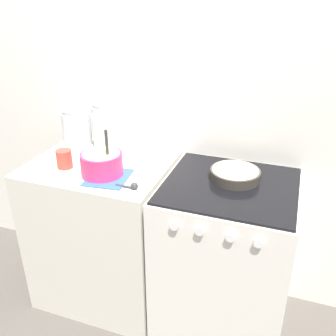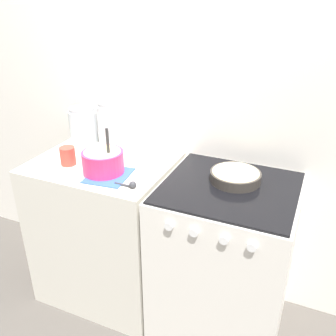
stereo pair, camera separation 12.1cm
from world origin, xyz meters
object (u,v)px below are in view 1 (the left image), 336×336
Objects in this scene: baking_pan at (235,174)px; storage_jar_left at (77,130)px; stove at (225,257)px; mixing_bowl at (102,163)px; storage_jar_middle at (106,129)px; tin_can at (64,159)px.

storage_jar_left is at bearing 171.84° from baking_pan.
baking_pan reaches higher than stove.
mixing_bowl is 1.15× the size of storage_jar_left.
stove is 0.84m from mixing_bowl.
mixing_bowl is 0.99× the size of baking_pan.
stove is at bearing -97.38° from baking_pan.
baking_pan is at bearing -10.18° from storage_jar_middle.
baking_pan is 0.90m from tin_can.
mixing_bowl reaches higher than storage_jar_left.
storage_jar_middle is (0.20, 0.00, 0.03)m from storage_jar_left.
storage_jar_left reaches higher than stove.
stove is at bearing -11.82° from storage_jar_left.
baking_pan is at bearing 82.62° from stove.
baking_pan is at bearing 11.03° from tin_can.
storage_jar_middle is (-0.15, 0.33, 0.05)m from mixing_bowl.
mixing_bowl is 0.68m from baking_pan.
storage_jar_middle is 0.33m from tin_can.
storage_jar_middle is at bearing 0.00° from storage_jar_left.
baking_pan is at bearing 15.69° from mixing_bowl.
storage_jar_left is 2.19× the size of tin_can.
storage_jar_middle reaches higher than storage_jar_left.
storage_jar_middle is at bearing 114.02° from mixing_bowl.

